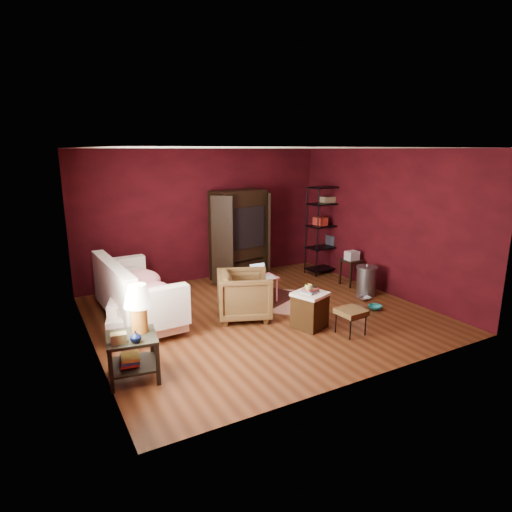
{
  "coord_description": "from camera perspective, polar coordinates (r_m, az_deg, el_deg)",
  "views": [
    {
      "loc": [
        -3.44,
        -6.04,
        2.77
      ],
      "look_at": [
        0.0,
        0.2,
        1.0
      ],
      "focal_mm": 30.0,
      "sensor_mm": 36.0,
      "label": 1
    }
  ],
  "objects": [
    {
      "name": "mug",
      "position": [
        6.7,
        7.04,
        -4.09
      ],
      "size": [
        0.14,
        0.12,
        0.12
      ],
      "primitive_type": "imported",
      "rotation": [
        0.0,
        0.0,
        -0.31
      ],
      "color": "#D3CE67",
      "rests_on": "hamper"
    },
    {
      "name": "laptop_desk",
      "position": [
        7.94,
        0.66,
        -3.14
      ],
      "size": [
        0.57,
        0.45,
        0.7
      ],
      "rotation": [
        0.0,
        0.0,
        -0.01
      ],
      "color": "#FF7485",
      "rests_on": "ground"
    },
    {
      "name": "vase",
      "position": [
        5.31,
        -15.75,
        -10.32
      ],
      "size": [
        0.14,
        0.15,
        0.14
      ],
      "primitive_type": "imported",
      "rotation": [
        0.0,
        0.0,
        0.04
      ],
      "color": "#0B133A",
      "rests_on": "side_table"
    },
    {
      "name": "footstool",
      "position": [
        6.76,
        12.58,
        -7.38
      ],
      "size": [
        0.42,
        0.42,
        0.4
      ],
      "rotation": [
        0.0,
        0.0,
        0.06
      ],
      "color": "black",
      "rests_on": "ground"
    },
    {
      "name": "sofa",
      "position": [
        7.34,
        -15.76,
        -5.7
      ],
      "size": [
        1.08,
        1.97,
        0.74
      ],
      "primitive_type": "imported",
      "rotation": [
        0.0,
        0.0,
        1.27
      ],
      "color": "white",
      "rests_on": "ground"
    },
    {
      "name": "room",
      "position": [
        7.05,
        0.56,
        2.77
      ],
      "size": [
        5.54,
        5.04,
        2.84
      ],
      "color": "brown",
      "rests_on": "ground"
    },
    {
      "name": "pet_bowl_steel",
      "position": [
        8.39,
        14.2,
        -4.91
      ],
      "size": [
        0.24,
        0.07,
        0.24
      ],
      "primitive_type": "imported",
      "rotation": [
        0.0,
        0.0,
        -0.04
      ],
      "color": "#B2B5B9",
      "rests_on": "ground"
    },
    {
      "name": "small_stand",
      "position": [
        9.11,
        12.64,
        -0.51
      ],
      "size": [
        0.38,
        0.38,
        0.73
      ],
      "rotation": [
        0.0,
        0.0,
        0.03
      ],
      "color": "black",
      "rests_on": "ground"
    },
    {
      "name": "wire_shelving",
      "position": [
        9.9,
        9.57,
        3.99
      ],
      "size": [
        1.0,
        0.49,
        1.99
      ],
      "rotation": [
        0.0,
        0.0,
        0.07
      ],
      "color": "black",
      "rests_on": "ground"
    },
    {
      "name": "rug_oriental",
      "position": [
        8.2,
        1.11,
        -5.67
      ],
      "size": [
        1.53,
        1.33,
        0.01
      ],
      "rotation": [
        0.0,
        0.0,
        0.44
      ],
      "color": "#431512",
      "rests_on": "ground"
    },
    {
      "name": "trash_can",
      "position": [
        8.6,
        14.49,
        -3.21
      ],
      "size": [
        0.43,
        0.43,
        0.63
      ],
      "rotation": [
        0.0,
        0.0,
        0.06
      ],
      "color": "gray",
      "rests_on": "ground"
    },
    {
      "name": "armchair",
      "position": [
        7.21,
        -1.55,
        -4.91
      ],
      "size": [
        1.06,
        1.09,
        0.88
      ],
      "primitive_type": "imported",
      "rotation": [
        0.0,
        0.0,
        1.19
      ],
      "color": "black",
      "rests_on": "ground"
    },
    {
      "name": "pet_bowl_turquoise",
      "position": [
        7.95,
        15.63,
        -6.06
      ],
      "size": [
        0.24,
        0.08,
        0.24
      ],
      "primitive_type": "imported",
      "rotation": [
        0.0,
        0.0,
        -0.01
      ],
      "color": "teal",
      "rests_on": "ground"
    },
    {
      "name": "tv_armoire",
      "position": [
        9.24,
        -2.27,
        2.98
      ],
      "size": [
        1.51,
        0.98,
        1.95
      ],
      "rotation": [
        0.0,
        0.0,
        0.19
      ],
      "color": "black",
      "rests_on": "ground"
    },
    {
      "name": "side_table",
      "position": [
        5.51,
        -15.81,
        -8.57
      ],
      "size": [
        0.68,
        0.68,
        1.18
      ],
      "rotation": [
        0.0,
        0.0,
        -0.15
      ],
      "color": "black",
      "rests_on": "ground"
    },
    {
      "name": "rug_round",
      "position": [
        8.1,
        4.45,
        -6.03
      ],
      "size": [
        1.69,
        1.69,
        0.01
      ],
      "rotation": [
        0.0,
        0.0,
        -0.25
      ],
      "color": "beige",
      "rests_on": "ground"
    },
    {
      "name": "sofa_cushions",
      "position": [
        7.31,
        -15.93,
        -4.96
      ],
      "size": [
        1.04,
        2.33,
        0.96
      ],
      "rotation": [
        0.0,
        0.0,
        0.05
      ],
      "color": "white",
      "rests_on": "sofa"
    },
    {
      "name": "hamper",
      "position": [
        6.91,
        7.18,
        -7.07
      ],
      "size": [
        0.61,
        0.61,
        0.67
      ],
      "rotation": [
        0.0,
        0.0,
        0.34
      ],
      "color": "#3D230E",
      "rests_on": "ground"
    }
  ]
}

